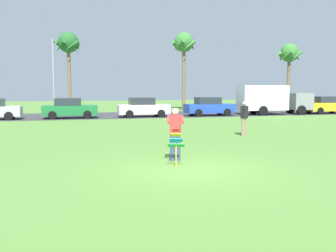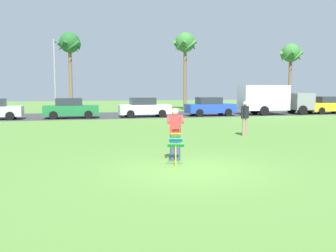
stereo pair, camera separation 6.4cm
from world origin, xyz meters
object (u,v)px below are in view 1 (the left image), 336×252
object	(u,v)px
person_kite_flyer	(175,132)
person_walker_near	(244,117)
palm_tree_centre_far	(184,46)
palm_tree_right_near	(68,46)
parked_car_white	(143,108)
parked_car_blue	(209,107)
kite_held	(176,141)
parked_car_yellow	(326,105)
palm_tree_far_left	(289,55)
parked_truck_grey_van	(271,99)
streetlight_pole	(53,71)
parked_car_green	(70,109)

from	to	relation	value
person_kite_flyer	person_walker_near	xyz separation A→B (m)	(5.02, 5.39, -0.02)
person_walker_near	palm_tree_centre_far	bearing A→B (deg)	81.82
palm_tree_right_near	person_walker_near	world-z (taller)	palm_tree_right_near
parked_car_white	parked_car_blue	xyz separation A→B (m)	(5.76, -0.00, 0.00)
parked_car_white	palm_tree_right_near	distance (m)	12.97
kite_held	parked_car_yellow	world-z (taller)	parked_car_yellow
parked_car_white	palm_tree_right_near	size ratio (longest dim) A/B	0.52
parked_car_white	palm_tree_far_left	world-z (taller)	palm_tree_far_left
parked_car_yellow	palm_tree_centre_far	distance (m)	15.50
parked_car_yellow	palm_tree_right_near	distance (m)	26.06
palm_tree_centre_far	palm_tree_right_near	bearing A→B (deg)	173.52
kite_held	parked_truck_grey_van	bearing A→B (deg)	54.09
kite_held	parked_car_white	size ratio (longest dim) A/B	0.27
palm_tree_far_left	person_kite_flyer	bearing A→B (deg)	-127.67
kite_held	streetlight_pole	bearing A→B (deg)	100.84
kite_held	parked_car_green	xyz separation A→B (m)	(-3.51, 19.29, 0.01)
streetlight_pole	person_walker_near	distance (m)	22.84
parked_car_green	palm_tree_right_near	bearing A→B (deg)	90.81
parked_car_white	streetlight_pole	xyz separation A→B (m)	(-7.41, 7.06, 3.22)
parked_car_green	parked_car_blue	bearing A→B (deg)	-0.01
parked_car_blue	palm_tree_far_left	size ratio (longest dim) A/B	0.58
parked_car_white	person_walker_near	world-z (taller)	person_walker_near
parked_car_blue	streetlight_pole	bearing A→B (deg)	151.80
parked_truck_grey_van	person_walker_near	distance (m)	15.79
palm_tree_right_near	palm_tree_centre_far	bearing A→B (deg)	-6.48
palm_tree_right_near	palm_tree_far_left	size ratio (longest dim) A/B	1.09
person_kite_flyer	kite_held	world-z (taller)	person_kite_flyer
parked_car_blue	palm_tree_centre_far	size ratio (longest dim) A/B	0.51
person_kite_flyer	palm_tree_right_near	distance (m)	29.19
palm_tree_centre_far	person_walker_near	size ratio (longest dim) A/B	4.80
parked_car_white	kite_held	bearing A→B (deg)	-96.98
kite_held	palm_tree_centre_far	world-z (taller)	palm_tree_centre_far
parked_car_green	palm_tree_centre_far	world-z (taller)	palm_tree_centre_far
parked_car_yellow	streetlight_pole	size ratio (longest dim) A/B	0.61
parked_car_green	parked_car_yellow	xyz separation A→B (m)	(23.25, -0.00, 0.00)
person_kite_flyer	parked_car_white	bearing A→B (deg)	83.29
palm_tree_centre_far	streetlight_pole	world-z (taller)	palm_tree_centre_far
kite_held	palm_tree_centre_far	size ratio (longest dim) A/B	0.14
parked_car_yellow	person_walker_near	xyz separation A→B (m)	(-14.54, -13.12, 0.16)
palm_tree_far_left	person_walker_near	distance (m)	26.68
parked_car_white	palm_tree_right_near	bearing A→B (deg)	121.40
streetlight_pole	palm_tree_far_left	bearing A→B (deg)	2.12
parked_car_white	parked_car_blue	size ratio (longest dim) A/B	0.99
person_kite_flyer	kite_held	size ratio (longest dim) A/B	1.53
kite_held	palm_tree_centre_far	bearing A→B (deg)	73.34
parked_car_white	parked_car_blue	distance (m)	5.76
parked_car_white	person_walker_near	xyz separation A→B (m)	(2.84, -13.12, 0.16)
kite_held	palm_tree_far_left	bearing A→B (deg)	52.88
kite_held	person_walker_near	bearing A→B (deg)	49.83
parked_car_white	parked_truck_grey_van	xyz separation A→B (m)	(11.61, -0.00, 0.64)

